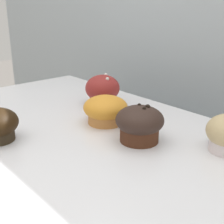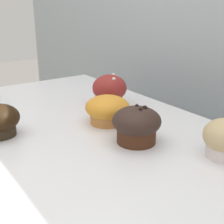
{
  "view_description": "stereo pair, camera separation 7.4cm",
  "coord_description": "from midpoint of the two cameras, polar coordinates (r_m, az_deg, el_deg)",
  "views": [
    {
      "loc": [
        0.58,
        -0.39,
        1.21
      ],
      "look_at": [
        0.06,
        0.07,
        0.96
      ],
      "focal_mm": 50.0,
      "sensor_mm": 36.0,
      "label": 1
    },
    {
      "loc": [
        0.63,
        -0.33,
        1.21
      ],
      "look_at": [
        0.06,
        0.07,
        0.96
      ],
      "focal_mm": 50.0,
      "sensor_mm": 36.0,
      "label": 2
    }
  ],
  "objects": [
    {
      "name": "muffin_front_right",
      "position": [
        0.78,
        -3.88,
        0.37
      ],
      "size": [
        0.11,
        0.11,
        0.07
      ],
      "color": "#C57F3F",
      "rests_on": "display_counter"
    },
    {
      "name": "muffin_back_left",
      "position": [
        0.92,
        -4.04,
        3.95
      ],
      "size": [
        0.1,
        0.1,
        0.09
      ],
      "color": "#46181C",
      "rests_on": "display_counter"
    },
    {
      "name": "muffin_front_center",
      "position": [
        0.68,
        1.99,
        -2.18
      ],
      "size": [
        0.11,
        0.11,
        0.08
      ],
      "color": "#472516",
      "rests_on": "display_counter"
    },
    {
      "name": "wall_back",
      "position": [
        1.17,
        16.1,
        3.63
      ],
      "size": [
        3.2,
        0.1,
        1.8
      ],
      "primitive_type": "cube",
      "color": "#A8B2B7",
      "rests_on": "ground"
    }
  ]
}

